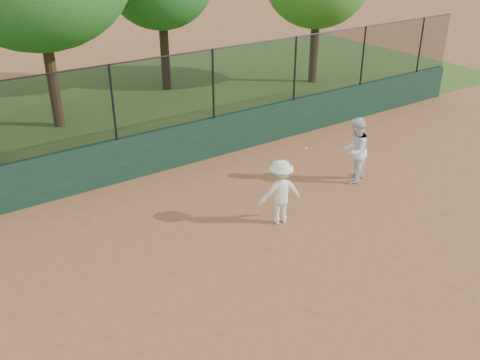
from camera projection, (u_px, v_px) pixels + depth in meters
ground at (270, 287)px, 10.34m from camera, size 80.00×80.00×0.00m
back_wall at (136, 156)px, 14.50m from camera, size 26.00×0.20×1.20m
grass_strip at (67, 116)px, 19.20m from camera, size 36.00×12.00×0.01m
player_second at (355, 151)px, 14.12m from camera, size 1.08×1.00×1.78m
player_main at (280, 192)px, 12.23m from camera, size 1.13×0.83×1.89m
fence_assembly at (130, 98)px, 13.77m from camera, size 26.00×0.06×2.00m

